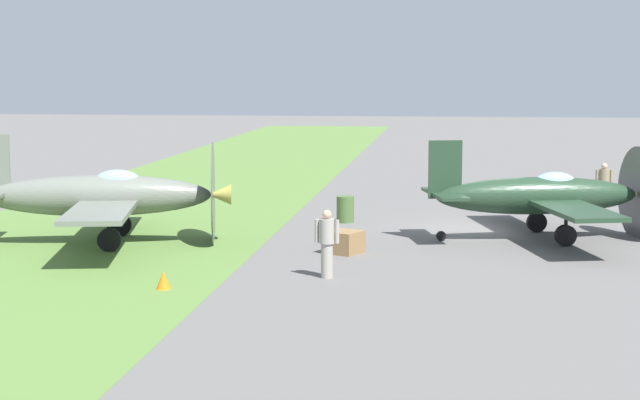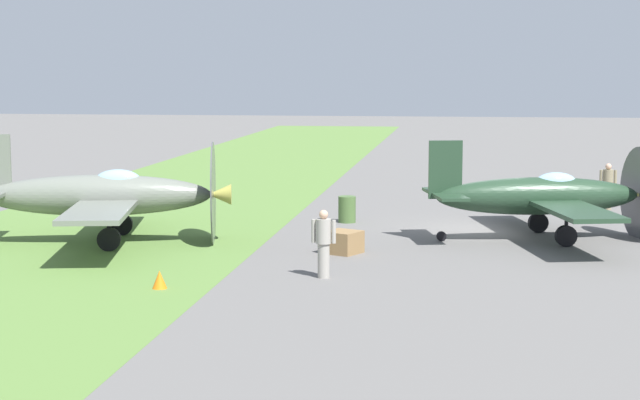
% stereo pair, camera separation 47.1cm
% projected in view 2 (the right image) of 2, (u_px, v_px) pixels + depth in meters
% --- Properties ---
extents(ground_plane, '(160.00, 160.00, 0.00)m').
position_uv_depth(ground_plane, '(483.00, 230.00, 34.51)').
color(ground_plane, '#605E5B').
extents(grass_verge, '(120.00, 11.00, 0.01)m').
position_uv_depth(grass_verge, '(127.00, 222.00, 36.16)').
color(grass_verge, '#567A38').
rests_on(grass_verge, ground).
extents(airplane_lead, '(9.09, 7.27, 3.22)m').
position_uv_depth(airplane_lead, '(542.00, 196.00, 32.42)').
color(airplane_lead, '#233D28').
rests_on(airplane_lead, ground).
extents(airplane_wingman, '(9.76, 7.79, 3.45)m').
position_uv_depth(airplane_wingman, '(103.00, 195.00, 31.78)').
color(airplane_wingman, slate).
rests_on(airplane_wingman, ground).
extents(ground_crew_chief, '(0.38, 0.63, 1.73)m').
position_uv_depth(ground_crew_chief, '(608.00, 185.00, 39.32)').
color(ground_crew_chief, '#847A5B').
rests_on(ground_crew_chief, ground).
extents(ground_crew_mechanic, '(0.38, 0.63, 1.73)m').
position_uv_depth(ground_crew_mechanic, '(324.00, 242.00, 26.54)').
color(ground_crew_mechanic, '#9E998E').
rests_on(ground_crew_mechanic, ground).
extents(fuel_drum, '(0.60, 0.60, 0.90)m').
position_uv_depth(fuel_drum, '(347.00, 209.00, 36.12)').
color(fuel_drum, '#476633').
rests_on(fuel_drum, ground).
extents(supply_crate, '(1.21, 1.21, 0.64)m').
position_uv_depth(supply_crate, '(343.00, 242.00, 30.13)').
color(supply_crate, olive).
rests_on(supply_crate, ground).
extents(runway_marker_cone, '(0.36, 0.36, 0.44)m').
position_uv_depth(runway_marker_cone, '(160.00, 280.00, 25.32)').
color(runway_marker_cone, orange).
rests_on(runway_marker_cone, ground).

